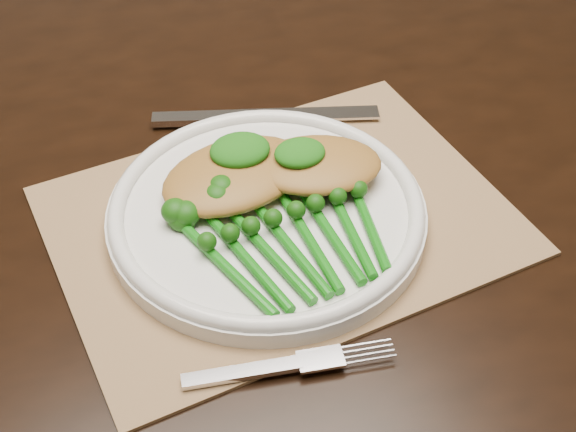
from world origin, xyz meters
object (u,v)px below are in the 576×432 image
object	(u,v)px
dinner_plate	(267,211)
broccolini_bundle	(296,237)
chicken_fillet_left	(235,175)
placemat	(281,220)
dining_table	(262,373)

from	to	relation	value
dinner_plate	broccolini_bundle	bearing A→B (deg)	-75.88
dinner_plate	chicken_fillet_left	size ratio (longest dim) A/B	2.05
placemat	chicken_fillet_left	size ratio (longest dim) A/B	2.87
placemat	broccolini_bundle	world-z (taller)	broccolini_bundle
dinner_plate	chicken_fillet_left	world-z (taller)	chicken_fillet_left
placemat	dinner_plate	distance (m)	0.02
broccolini_bundle	placemat	bearing A→B (deg)	79.04
chicken_fillet_left	dining_table	bearing A→B (deg)	45.06
placemat	chicken_fillet_left	xyz separation A→B (m)	(-0.03, 0.04, 0.03)
dinner_plate	chicken_fillet_left	xyz separation A→B (m)	(-0.02, 0.04, 0.02)
broccolini_bundle	dining_table	bearing A→B (deg)	79.50
dinner_plate	broccolini_bundle	distance (m)	0.05
dining_table	chicken_fillet_left	bearing A→B (deg)	-114.53
placemat	dinner_plate	size ratio (longest dim) A/B	1.40
dinner_plate	broccolini_bundle	size ratio (longest dim) A/B	1.43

